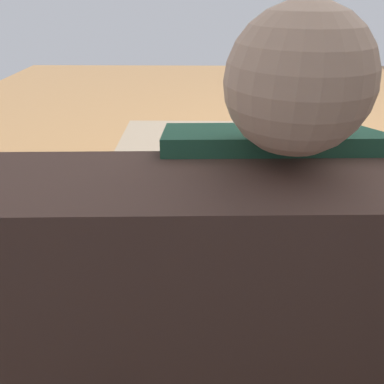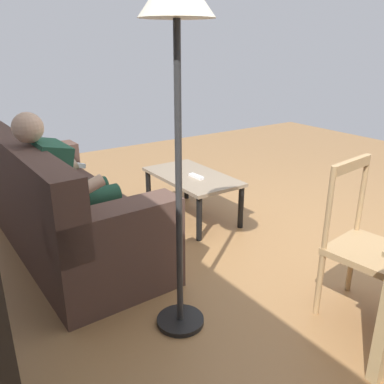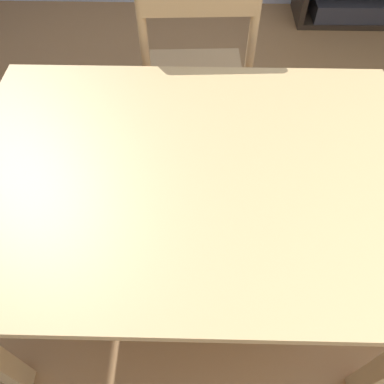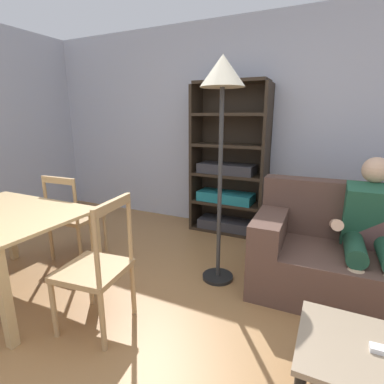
# 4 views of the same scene
# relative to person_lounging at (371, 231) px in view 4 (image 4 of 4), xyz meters

# --- Properties ---
(wall_back) EXTENTS (6.37, 0.12, 2.60)m
(wall_back) POSITION_rel_person_lounging_xyz_m (-1.19, 1.17, 0.72)
(wall_back) COLOR #B2B7C6
(wall_back) RESTS_ON ground_plane
(person_lounging) EXTENTS (0.60, 0.88, 1.14)m
(person_lounging) POSITION_rel_person_lounging_xyz_m (0.00, 0.00, 0.00)
(person_lounging) COLOR #23563D
(person_lounging) RESTS_ON ground_plane
(bookshelf) EXTENTS (0.93, 0.36, 1.85)m
(bookshelf) POSITION_rel_person_lounging_xyz_m (-1.49, 0.93, 0.19)
(bookshelf) COLOR #2D2319
(bookshelf) RESTS_ON ground_plane
(dining_table) EXTENTS (1.26, 0.90, 0.71)m
(dining_table) POSITION_rel_person_lounging_xyz_m (-2.66, -1.20, 0.03)
(dining_table) COLOR tan
(dining_table) RESTS_ON ground_plane
(dining_chair_near_wall) EXTENTS (0.44, 0.44, 0.89)m
(dining_chair_near_wall) POSITION_rel_person_lounging_xyz_m (-2.66, -0.48, -0.14)
(dining_chair_near_wall) COLOR tan
(dining_chair_near_wall) RESTS_ON ground_plane
(dining_chair_facing_couch) EXTENTS (0.47, 0.47, 0.94)m
(dining_chair_facing_couch) POSITION_rel_person_lounging_xyz_m (-1.70, -1.20, -0.13)
(dining_chair_facing_couch) COLOR tan
(dining_chair_facing_couch) RESTS_ON ground_plane
(floor_lamp) EXTENTS (0.36, 0.36, 1.91)m
(floor_lamp) POSITION_rel_person_lounging_xyz_m (-1.17, -0.25, 1.04)
(floor_lamp) COLOR black
(floor_lamp) RESTS_ON ground_plane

